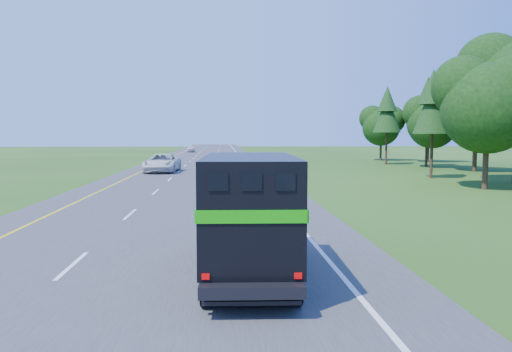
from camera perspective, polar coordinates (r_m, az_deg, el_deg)
name	(u,v)px	position (r m, az deg, el deg)	size (l,w,h in m)	color
road	(199,169)	(53.31, -6.57, 0.78)	(15.00, 260.00, 0.04)	#38383A
lane_markings	(199,169)	(53.31, -6.57, 0.80)	(11.15, 260.00, 0.01)	yellow
horse_truck	(249,211)	(13.09, -0.76, -4.01)	(2.49, 7.19, 3.15)	black
white_suv	(162,163)	(49.50, -10.67, 1.48)	(2.98, 6.47, 1.80)	silver
far_car	(191,149)	(104.12, -7.44, 3.11)	(1.63, 4.05, 1.38)	silver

